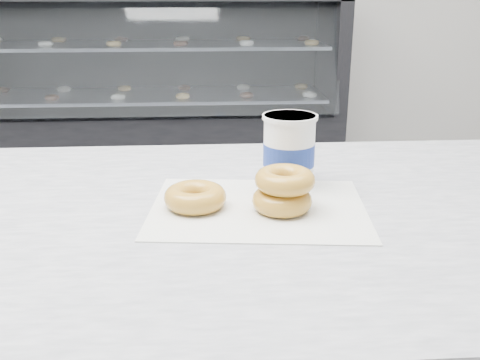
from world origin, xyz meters
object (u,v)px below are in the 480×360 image
object	(u,v)px
donut_single	(195,197)
coffee_cup	(289,150)
display_case	(154,109)
donut_stack	(283,190)

from	to	relation	value
donut_single	coffee_cup	distance (m)	0.19
donut_single	display_case	bearing A→B (deg)	96.74
donut_single	coffee_cup	size ratio (longest dim) A/B	0.78
donut_single	coffee_cup	bearing A→B (deg)	30.42
coffee_cup	display_case	bearing A→B (deg)	111.16
donut_single	coffee_cup	xyz separation A→B (m)	(0.16, 0.10, 0.05)
donut_single	donut_stack	bearing A→B (deg)	-8.11
display_case	donut_stack	bearing A→B (deg)	-80.47
display_case	coffee_cup	size ratio (longest dim) A/B	18.76
donut_single	donut_stack	xyz separation A→B (m)	(0.14, -0.02, 0.02)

